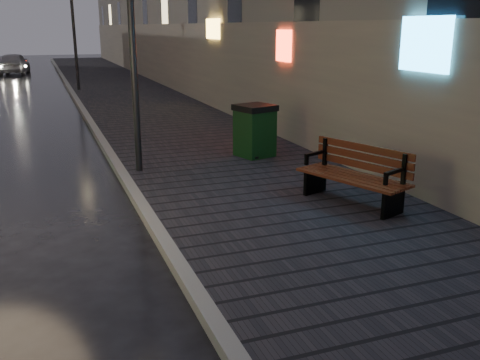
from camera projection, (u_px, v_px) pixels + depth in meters
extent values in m
plane|color=black|center=(64.00, 348.00, 5.33)|extent=(120.00, 120.00, 0.00)
cube|color=black|center=(125.00, 92.00, 25.51)|extent=(4.60, 58.00, 0.15)
cube|color=slate|center=(73.00, 94.00, 24.70)|extent=(0.20, 58.00, 0.15)
cylinder|color=black|center=(133.00, 49.00, 10.61)|extent=(0.14, 0.14, 5.00)
cylinder|color=black|center=(74.00, 36.00, 25.00)|extent=(0.14, 0.14, 5.00)
cube|color=black|center=(393.00, 203.00, 8.52)|extent=(0.54, 0.25, 0.44)
cube|color=black|center=(404.00, 177.00, 8.57)|extent=(0.08, 0.08, 0.77)
cube|color=black|center=(394.00, 172.00, 8.34)|extent=(0.45, 0.21, 0.05)
cube|color=black|center=(315.00, 181.00, 9.72)|extent=(0.54, 0.25, 0.44)
cube|color=black|center=(325.00, 159.00, 9.77)|extent=(0.08, 0.08, 0.77)
cube|color=black|center=(314.00, 154.00, 9.54)|extent=(0.45, 0.21, 0.05)
cube|color=#41190D|center=(352.00, 177.00, 9.05)|extent=(1.32, 2.09, 0.04)
cube|color=#41190D|center=(363.00, 157.00, 9.13)|extent=(0.72, 1.87, 0.44)
cube|color=black|center=(255.00, 133.00, 12.44)|extent=(0.91, 0.91, 1.07)
cube|color=black|center=(255.00, 108.00, 12.27)|extent=(0.98, 0.98, 0.13)
imported|color=#93939A|center=(14.00, 63.00, 35.87)|extent=(2.13, 4.27, 1.40)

